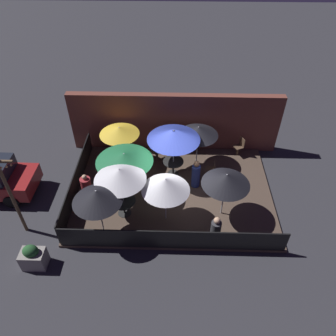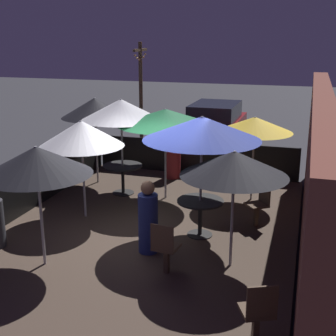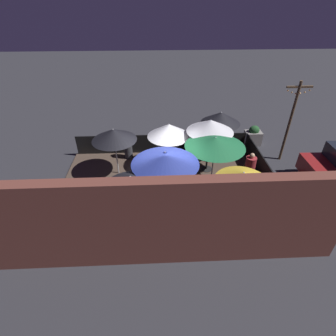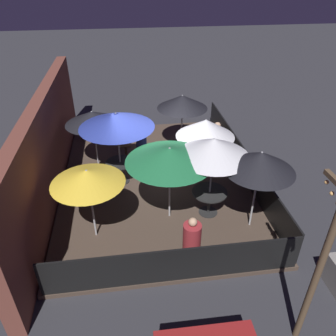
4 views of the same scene
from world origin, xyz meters
TOP-DOWN VIEW (x-y plane):
  - ground_plane at (0.00, 0.00)m, footprint 60.00×60.00m
  - patio_deck at (0.00, 0.00)m, footprint 8.43×6.00m
  - building_wall at (0.00, 3.23)m, footprint 10.03×0.36m
  - fence_front at (0.00, -2.95)m, footprint 8.23×0.05m
  - fence_side_left at (-4.17, 0.00)m, footprint 0.05×5.80m
  - patio_umbrella_0 at (-0.03, 1.10)m, footprint 2.26×2.26m
  - patio_umbrella_1 at (-1.96, -1.34)m, footprint 1.94×1.94m
  - patio_umbrella_2 at (1.95, -1.23)m, footprint 1.83×1.83m
  - patio_umbrella_3 at (-0.28, -1.55)m, footprint 1.81×1.81m
  - patio_umbrella_4 at (-2.44, 1.82)m, footprint 1.78×1.78m
  - patio_umbrella_5 at (-1.95, -0.21)m, footprint 2.29×2.29m
  - patio_umbrella_6 at (-2.62, -2.35)m, footprint 1.76×1.76m
  - patio_umbrella_7 at (1.06, 1.90)m, footprint 1.80×1.80m
  - dining_table_0 at (-0.03, 1.10)m, footprint 0.92×0.92m
  - dining_table_1 at (-1.96, -1.34)m, footprint 0.99×0.99m
  - patio_chair_0 at (3.16, 2.59)m, footprint 0.53×0.53m
  - patio_chair_1 at (1.69, 0.90)m, footprint 0.44×0.44m
  - patio_chair_2 at (-0.86, 2.17)m, footprint 0.56×0.56m
  - patron_0 at (1.59, -2.49)m, footprint 0.54×0.54m
  - patron_1 at (-3.60, -0.51)m, footprint 0.49×0.49m
  - patron_2 at (0.96, 0.35)m, footprint 0.50×0.50m
  - planter_box at (-4.81, -3.73)m, footprint 0.83×0.58m
  - light_post at (-5.71, -2.20)m, footprint 1.10×0.12m

SIDE VIEW (x-z plane):
  - ground_plane at x=0.00m, z-range 0.00..0.00m
  - patio_deck at x=0.00m, z-range 0.00..0.12m
  - planter_box at x=-4.81m, z-range -0.06..1.01m
  - fence_front at x=0.00m, z-range 0.12..1.07m
  - fence_side_left at x=-4.17m, z-range 0.12..1.07m
  - patio_chair_2 at x=-0.86m, z-range 0.16..1.09m
  - patio_chair_1 at x=1.69m, z-range 0.16..1.10m
  - patron_0 at x=1.59m, z-range 0.05..1.22m
  - patio_chair_0 at x=3.16m, z-range 0.17..1.11m
  - patron_1 at x=-3.60m, z-range 0.04..1.32m
  - dining_table_1 at x=-1.96m, z-range 0.34..1.08m
  - dining_table_0 at x=-0.03m, z-range 0.34..1.08m
  - patron_2 at x=0.96m, z-range 0.06..1.43m
  - building_wall at x=0.00m, z-range 0.00..3.00m
  - patio_umbrella_7 at x=1.06m, z-range 0.93..2.99m
  - patio_umbrella_4 at x=-2.44m, z-range 0.95..2.98m
  - patio_umbrella_3 at x=-0.28m, z-range 0.92..3.06m
  - patio_umbrella_2 at x=1.95m, z-range 0.94..3.06m
  - light_post at x=-5.71m, z-range 0.23..3.99m
  - patio_umbrella_5 at x=-1.95m, z-range 1.02..3.22m
  - patio_umbrella_6 at x=-2.62m, z-range 1.00..3.29m
  - patio_umbrella_1 at x=-1.96m, z-range 1.06..3.44m
  - patio_umbrella_0 at x=-0.03m, z-range 1.10..3.50m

